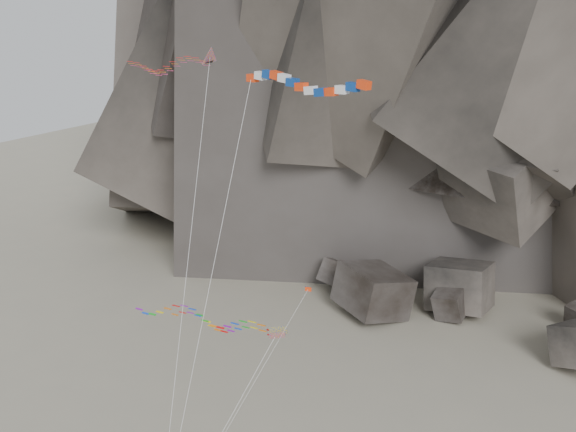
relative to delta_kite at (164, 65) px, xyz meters
The scene contains 5 objects.
boulder_field 44.32m from the delta_kite, 57.74° to the left, with size 42.08×15.72×6.90m.
delta_kite is the anchor object (origin of this frame).
banner_kite 15.06m from the delta_kite, 15.61° to the right, with size 10.66×15.50×29.67m.
parafoil_kite 20.35m from the delta_kite, 42.07° to the right, with size 13.92×11.44×12.17m.
pennant_kite 24.83m from the delta_kite, 30.51° to the right, with size 5.07×12.32×14.97m.
Camera 1 is at (22.98, -42.23, 35.98)m, focal length 45.00 mm.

